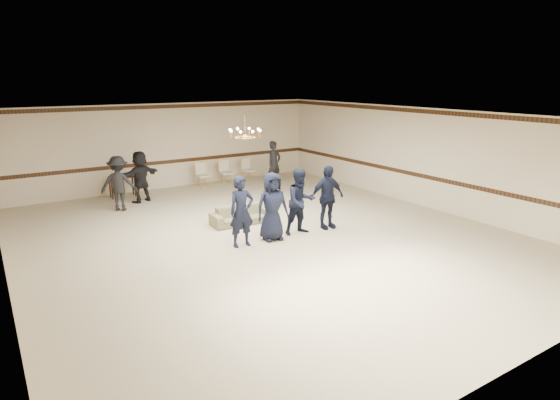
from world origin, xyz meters
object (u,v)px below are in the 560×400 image
Objects in this scene: boy_a at (242,212)px; boy_c at (301,202)px; adult_mid at (140,177)px; console_table at (123,186)px; adult_right at (274,164)px; banquet_chair_left at (203,175)px; chandelier at (245,125)px; boy_d at (327,197)px; banquet_chair_mid at (226,173)px; settee at (241,215)px; banquet_chair_right at (248,170)px; adult_left at (119,184)px; boy_b at (272,206)px.

boy_a is 1.00× the size of boy_c.
adult_mid is at bearing 118.35° from boy_c.
boy_a is at bearing -74.10° from console_table.
banquet_chair_left is at bearing 140.88° from adult_right.
adult_mid is at bearing 110.47° from chandelier.
boy_d is at bearing -34.60° from chandelier.
banquet_chair_mid is at bearing 173.29° from adult_mid.
console_table is at bearing 117.63° from boy_c.
boy_c and boy_d have the same top height.
settee is (0.88, 1.68, -0.64)m from boy_a.
boy_d reaches higher than settee.
adult_mid reaches higher than banquet_chair_right.
chandelier is at bearing 130.57° from boy_c.
banquet_chair_right is at bearing 62.49° from boy_a.
settee is at bearing 65.27° from boy_a.
settee is 4.95m from banquet_chair_left.
chandelier is 0.54× the size of adult_mid.
boy_a is at bearing -176.25° from boy_c.
console_table is at bearing 152.66° from adult_right.
boy_d is 1.02× the size of adult_mid.
boy_a is 1.02× the size of adult_mid.
banquet_chair_right reaches higher than console_table.
adult_right is at bearing 68.59° from boy_c.
settee is at bearing -107.61° from banquet_chair_mid.
adult_mid is at bearing -64.30° from console_table.
boy_a is 5.29m from adult_left.
boy_c is 1.02× the size of adult_left.
chandelier is 0.54× the size of adult_left.
settee is 1.86× the size of banquet_chair_left.
banquet_chair_right is at bearing 170.59° from adult_mid.
chandelier reaches higher than boy_c.
boy_d is at bearing -119.44° from adult_right.
console_table is at bearing 125.40° from boy_d.
boy_d is 6.60m from banquet_chair_left.
settee is 5.45m from console_table.
adult_right is 1.94× the size of console_table.
chandelier is 6.49m from banquet_chair_right.
console_table is at bearing 110.33° from chandelier.
chandelier is at bearing 150.83° from boy_d.
boy_b is at bearing 2.86° from boy_a.
adult_mid is 4.72m from banquet_chair_right.
adult_mid and adult_right have the same top height.
chandelier is at bearing 90.98° from adult_mid.
adult_mid is 1.84× the size of banquet_chair_left.
adult_left is (-4.41, 5.00, -0.02)m from boy_d.
boy_c is at bearing -174.57° from boy_d.
adult_right is 1.84× the size of banquet_chair_left.
adult_mid is (-2.61, 5.70, -0.02)m from boy_c.
boy_c is at bearing -60.15° from console_table.
adult_mid is at bearing 114.26° from boy_b.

